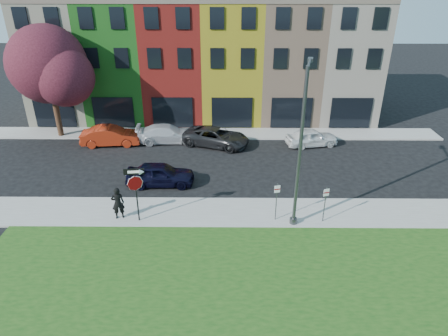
{
  "coord_description": "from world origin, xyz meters",
  "views": [
    {
      "loc": [
        -0.37,
        -15.99,
        12.41
      ],
      "look_at": [
        -0.55,
        4.0,
        2.37
      ],
      "focal_mm": 32.0,
      "sensor_mm": 36.0,
      "label": 1
    }
  ],
  "objects_px": {
    "stop_sign": "(135,184)",
    "sedan_near": "(160,174)",
    "man": "(118,203)",
    "street_lamp": "(300,150)"
  },
  "relations": [
    {
      "from": "sedan_near",
      "to": "street_lamp",
      "type": "distance_m",
      "value": 9.64
    },
    {
      "from": "man",
      "to": "street_lamp",
      "type": "bearing_deg",
      "value": 162.97
    },
    {
      "from": "street_lamp",
      "to": "sedan_near",
      "type": "bearing_deg",
      "value": 165.35
    },
    {
      "from": "stop_sign",
      "to": "sedan_near",
      "type": "relative_size",
      "value": 0.73
    },
    {
      "from": "stop_sign",
      "to": "sedan_near",
      "type": "xyz_separation_m",
      "value": [
        0.54,
        4.24,
        -1.63
      ]
    },
    {
      "from": "stop_sign",
      "to": "man",
      "type": "xyz_separation_m",
      "value": [
        -1.12,
        0.25,
        -1.3
      ]
    },
    {
      "from": "man",
      "to": "street_lamp",
      "type": "distance_m",
      "value": 10.08
    },
    {
      "from": "man",
      "to": "stop_sign",
      "type": "bearing_deg",
      "value": 151.91
    },
    {
      "from": "stop_sign",
      "to": "street_lamp",
      "type": "xyz_separation_m",
      "value": [
        8.4,
        -0.0,
        2.0
      ]
    },
    {
      "from": "stop_sign",
      "to": "sedan_near",
      "type": "bearing_deg",
      "value": 76.44
    }
  ]
}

